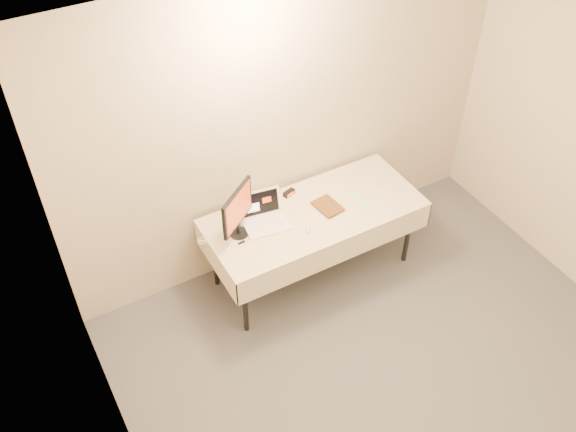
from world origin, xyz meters
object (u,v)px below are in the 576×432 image
table (314,217)px  monitor (237,210)px  book (319,201)px  laptop (264,216)px

table → monitor: size_ratio=4.12×
table → book: book is taller
table → book: 0.19m
laptop → book: (0.46, -0.13, 0.06)m
table → monitor: monitor is taller
laptop → book: bearing=-7.0°
monitor → laptop: bearing=-28.4°
book → monitor: bearing=165.8°
table → monitor: bearing=173.9°
laptop → monitor: monitor is taller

